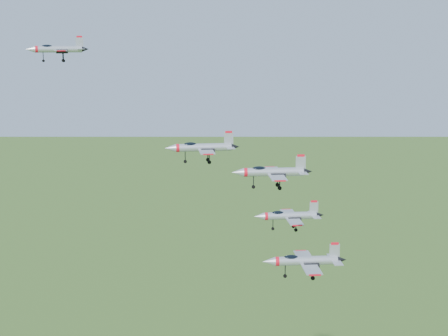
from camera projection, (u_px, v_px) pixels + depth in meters
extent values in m
cylinder|color=#A9AEB6|center=(59.00, 49.00, 109.36)|extent=(8.06, 1.91, 1.15)
cone|color=#A9AEB6|center=(30.00, 49.00, 107.95)|extent=(1.70, 1.30, 1.15)
cone|color=black|center=(85.00, 49.00, 110.73)|extent=(1.33, 1.09, 0.98)
ellipsoid|color=black|center=(47.00, 47.00, 108.70)|extent=(2.02, 1.01, 0.73)
cube|color=#A9AEB6|center=(60.00, 51.00, 107.14)|extent=(2.40, 4.08, 0.12)
cube|color=#A9AEB6|center=(59.00, 50.00, 111.78)|extent=(2.40, 4.08, 0.12)
cube|color=#A9AEB6|center=(79.00, 42.00, 110.20)|extent=(1.34, 0.23, 1.86)
cube|color=red|center=(79.00, 37.00, 110.01)|extent=(0.98, 0.22, 0.31)
cylinder|color=#A9AEB6|center=(204.00, 147.00, 101.48)|extent=(9.13, 2.00, 1.31)
cone|color=#A9AEB6|center=(170.00, 148.00, 100.77)|extent=(1.91, 1.44, 1.31)
cone|color=black|center=(235.00, 147.00, 102.17)|extent=(1.49, 1.22, 1.11)
ellipsoid|color=black|center=(190.00, 145.00, 101.09)|extent=(2.28, 1.11, 0.83)
cube|color=#A9AEB6|center=(207.00, 152.00, 98.82)|extent=(2.65, 4.59, 0.14)
cube|color=#A9AEB6|center=(203.00, 146.00, 104.30)|extent=(2.65, 4.59, 0.14)
cube|color=#A9AEB6|center=(229.00, 139.00, 101.76)|extent=(1.51, 0.24, 2.11)
cube|color=red|center=(229.00, 132.00, 101.54)|extent=(1.11, 0.22, 0.35)
cylinder|color=#A9AEB6|center=(273.00, 172.00, 87.17)|extent=(8.49, 2.38, 1.21)
cone|color=#A9AEB6|center=(238.00, 172.00, 86.83)|extent=(1.83, 1.44, 1.21)
cone|color=black|center=(308.00, 171.00, 87.50)|extent=(1.44, 1.21, 1.03)
ellipsoid|color=black|center=(259.00, 169.00, 86.94)|extent=(2.16, 1.15, 0.77)
cube|color=#A9AEB6|center=(278.00, 177.00, 84.67)|extent=(2.70, 4.37, 0.13)
cube|color=#A9AEB6|center=(272.00, 170.00, 89.79)|extent=(2.70, 4.37, 0.13)
cube|color=#A9AEB6|center=(301.00, 163.00, 87.19)|extent=(1.40, 0.31, 1.96)
cube|color=red|center=(301.00, 156.00, 86.99)|extent=(1.04, 0.27, 0.33)
cylinder|color=#A9AEB6|center=(290.00, 216.00, 116.24)|extent=(9.85, 2.58, 1.41)
cone|color=#A9AEB6|center=(259.00, 216.00, 115.73)|extent=(2.11, 1.63, 1.41)
cone|color=black|center=(320.00, 215.00, 116.73)|extent=(1.65, 1.37, 1.20)
ellipsoid|color=black|center=(278.00, 213.00, 115.93)|extent=(2.49, 1.29, 0.89)
cube|color=#A9AEB6|center=(295.00, 222.00, 113.35)|extent=(3.05, 5.03, 0.15)
cube|color=#A9AEB6|center=(288.00, 213.00, 119.27)|extent=(3.05, 5.03, 0.15)
cube|color=#A9AEB6|center=(314.00, 208.00, 116.34)|extent=(1.63, 0.33, 2.28)
cube|color=red|center=(314.00, 201.00, 116.11)|extent=(1.20, 0.29, 0.38)
cylinder|color=#A9AEB6|center=(306.00, 261.00, 99.29)|extent=(10.12, 2.81, 1.45)
cone|color=#A9AEB6|center=(269.00, 262.00, 98.87)|extent=(2.18, 1.71, 1.45)
cone|color=black|center=(342.00, 260.00, 99.71)|extent=(1.71, 1.43, 1.23)
ellipsoid|color=black|center=(291.00, 258.00, 99.01)|extent=(2.57, 1.37, 0.92)
cube|color=#A9AEB6|center=(312.00, 269.00, 96.32)|extent=(3.21, 5.20, 0.16)
cube|color=#A9AEB6|center=(304.00, 256.00, 102.41)|extent=(3.21, 5.20, 0.16)
cube|color=#A9AEB6|center=(335.00, 251.00, 99.32)|extent=(1.67, 0.36, 2.34)
cube|color=red|center=(335.00, 244.00, 99.09)|extent=(1.23, 0.32, 0.39)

